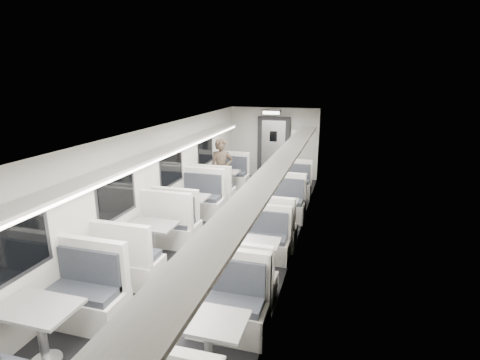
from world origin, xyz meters
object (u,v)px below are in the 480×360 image
Objects in this scene: booth_right_d at (208,346)px; vestibule_door at (273,148)px; booth_left_a at (224,183)px; booth_left_d at (42,334)px; booth_left_c at (153,242)px; passenger at (221,170)px; exit_sign at (271,113)px; booth_left_b at (188,212)px; booth_right_c at (256,258)px; booth_right_a at (291,191)px; booth_right_b at (277,216)px.

vestibule_door is (-1.00, 9.01, 0.65)m from booth_right_d.
booth_left_d is (0.00, -7.02, 0.03)m from booth_left_a.
passenger is at bearing 88.82° from booth_left_c.
passenger is 0.83× the size of vestibule_door.
booth_left_c is at bearing 130.31° from booth_right_d.
booth_right_d is 6.50m from passenger.
booth_left_b is at bearing -102.50° from exit_sign.
exit_sign reaches higher than booth_left_c.
booth_right_c is 4.34m from passenger.
booth_right_c is 6.79m from vestibule_door.
booth_left_d is at bearing -90.00° from booth_left_b.
booth_right_a is at bearing -63.88° from exit_sign.
booth_right_a is at bearing 64.11° from booth_left_c.
booth_left_d is 1.15× the size of booth_right_a.
vestibule_door reaches higher than booth_right_b.
booth_right_a is 0.92× the size of booth_right_b.
booth_right_d is (0.00, -2.33, 0.04)m from booth_right_c.
booth_right_b is at bearing -48.56° from booth_left_a.
exit_sign is at bearing -90.00° from vestibule_door.
passenger is at bearing -108.09° from vestibule_door.
booth_left_d is at bearing -96.42° from exit_sign.
booth_right_b is 2.68m from passenger.
booth_right_a is at bearing 51.02° from booth_left_b.
booth_right_d is (0.00, -6.48, 0.04)m from booth_right_a.
booth_right_a is 1.01× the size of booth_right_c.
booth_left_b is 1.07× the size of vestibule_door.
booth_right_a is 0.93× the size of vestibule_door.
booth_right_c is at bearing 90.00° from booth_right_d.
booth_right_b is 1.02× the size of vestibule_door.
booth_right_b reaches higher than booth_left_a.
booth_left_c is 1.24× the size of passenger.
booth_right_d is 3.48× the size of exit_sign.
vestibule_door is at bearing 90.00° from exit_sign.
exit_sign is at bearing 80.78° from booth_left_c.
booth_right_c is 0.93× the size of vestibule_door.
booth_right_b is (2.00, 0.38, -0.02)m from booth_left_b.
exit_sign reaches higher than booth_right_d.
booth_left_a is 2.01m from booth_right_a.
booth_right_d is at bearing -94.92° from passenger.
booth_left_a is at bearing 114.83° from booth_right_c.
booth_right_a is at bearing 73.72° from booth_left_d.
exit_sign is at bearing 61.81° from booth_left_a.
exit_sign reaches higher than booth_right_a.
booth_right_b is (0.00, -2.09, 0.03)m from booth_right_a.
booth_right_d is 1.03× the size of vestibule_door.
booth_left_b is 1.00× the size of booth_left_d.
vestibule_door is at bearing 81.45° from booth_left_c.
booth_right_c is 2.33m from booth_right_d.
passenger is (0.08, -0.47, 0.50)m from booth_left_a.
booth_left_c is at bearing -115.89° from booth_right_a.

